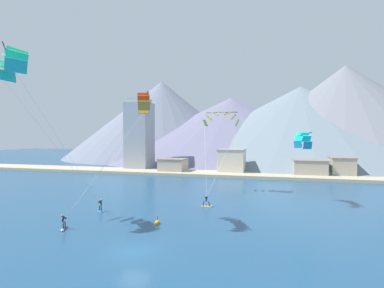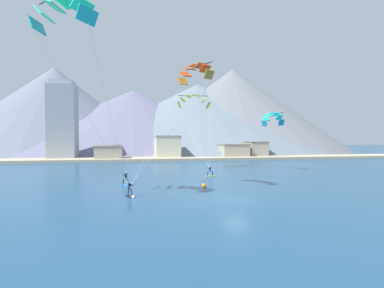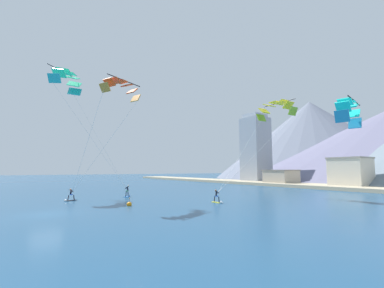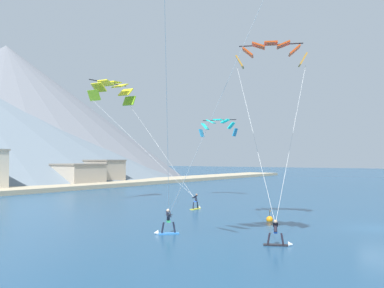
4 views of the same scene
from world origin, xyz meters
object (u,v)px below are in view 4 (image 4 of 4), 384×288
object	(u,v)px
kitesurfer_near_trail	(165,226)
race_marker_buoy	(270,219)
parafoil_kite_distant_high_outer	(218,125)
parafoil_kite_mid_center	(271,52)
parafoil_kite_near_lead	(113,90)
kitesurfer_mid_center	(280,238)
kitesurfer_near_lead	(197,205)

from	to	relation	value
kitesurfer_near_trail	race_marker_buoy	xyz separation A→B (m)	(9.50, -3.32, -0.37)
kitesurfer_near_trail	parafoil_kite_distant_high_outer	distance (m)	29.93
parafoil_kite_mid_center	parafoil_kite_near_lead	bearing A→B (deg)	78.53
parafoil_kite_near_lead	kitesurfer_mid_center	bearing A→B (deg)	-114.29
kitesurfer_mid_center	race_marker_buoy	world-z (taller)	kitesurfer_mid_center
parafoil_kite_near_lead	parafoil_kite_distant_high_outer	world-z (taller)	parafoil_kite_near_lead
kitesurfer_mid_center	parafoil_kite_near_lead	world-z (taller)	parafoil_kite_near_lead
parafoil_kite_mid_center	parafoil_kite_distant_high_outer	world-z (taller)	parafoil_kite_mid_center
kitesurfer_near_lead	kitesurfer_mid_center	distance (m)	18.97
kitesurfer_near_lead	parafoil_kite_distant_high_outer	distance (m)	16.71
parafoil_kite_near_lead	race_marker_buoy	size ratio (longest dim) A/B	12.82
kitesurfer_near_trail	race_marker_buoy	bearing A→B (deg)	-19.27
kitesurfer_near_lead	race_marker_buoy	xyz separation A→B (m)	(-3.55, -9.77, -0.29)
kitesurfer_near_trail	parafoil_kite_near_lead	size ratio (longest dim) A/B	0.14
parafoil_kite_near_lead	race_marker_buoy	bearing A→B (deg)	-98.46
parafoil_kite_near_lead	parafoil_kite_mid_center	xyz separation A→B (m)	(-4.57, -22.51, 0.33)
kitesurfer_near_trail	parafoil_kite_distant_high_outer	world-z (taller)	parafoil_kite_distant_high_outer
kitesurfer_near_lead	parafoil_kite_distant_high_outer	xyz separation A→B (m)	(12.87, 5.41, 9.18)
kitesurfer_near_lead	parafoil_kite_mid_center	world-z (taller)	parafoil_kite_mid_center
kitesurfer_near_lead	kitesurfer_mid_center	world-z (taller)	kitesurfer_near_lead
parafoil_kite_distant_high_outer	race_marker_buoy	world-z (taller)	parafoil_kite_distant_high_outer
kitesurfer_near_trail	parafoil_kite_near_lead	distance (m)	25.74
kitesurfer_near_trail	parafoil_kite_mid_center	distance (m)	16.01
kitesurfer_mid_center	kitesurfer_near_lead	bearing A→B (deg)	49.80
kitesurfer_near_trail	parafoil_kite_distant_high_outer	bearing A→B (deg)	24.59
kitesurfer_near_trail	parafoil_kite_near_lead	bearing A→B (deg)	55.26
parafoil_kite_distant_high_outer	race_marker_buoy	xyz separation A→B (m)	(-16.42, -15.19, -9.48)
kitesurfer_near_trail	parafoil_kite_mid_center	xyz separation A→B (m)	(8.16, -4.16, 13.12)
kitesurfer_mid_center	kitesurfer_near_trail	bearing A→B (deg)	95.78
parafoil_kite_distant_high_outer	race_marker_buoy	bearing A→B (deg)	-137.23
kitesurfer_mid_center	parafoil_kite_mid_center	size ratio (longest dim) A/B	0.13
parafoil_kite_distant_high_outer	race_marker_buoy	size ratio (longest dim) A/B	5.26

